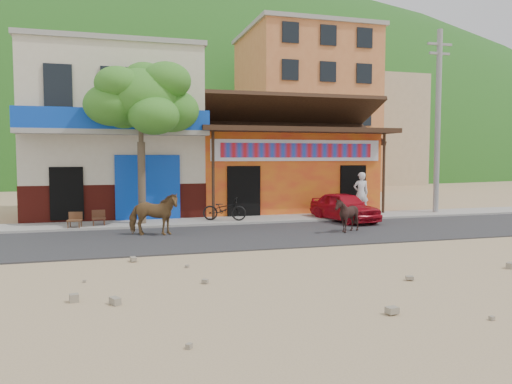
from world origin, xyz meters
TOP-DOWN VIEW (x-y plane):
  - ground at (0.00, 0.00)m, footprint 120.00×120.00m
  - road at (0.00, 2.50)m, footprint 60.00×5.00m
  - sidewalk at (0.00, 6.00)m, footprint 60.00×2.00m
  - dance_club at (2.00, 10.00)m, footprint 8.00×6.00m
  - cafe_building at (-5.50, 10.00)m, footprint 7.00×6.00m
  - apartment_front at (9.00, 24.00)m, footprint 9.00×9.00m
  - apartment_rear at (18.00, 30.00)m, footprint 8.00×8.00m
  - hillside at (0.00, 70.00)m, footprint 100.00×40.00m
  - tree at (-4.60, 5.80)m, footprint 3.00×3.00m
  - utility_pole at (8.20, 6.00)m, footprint 0.24×0.24m
  - cow_tan at (-4.40, 3.27)m, footprint 1.76×1.12m
  - cow_dark at (1.92, 2.16)m, footprint 1.21×1.11m
  - red_car at (3.13, 4.80)m, footprint 1.94×3.56m
  - scooter at (-1.50, 5.72)m, footprint 1.79×1.18m
  - pedestrian at (4.59, 6.19)m, footprint 0.72×0.53m
  - cafe_chair_left at (-6.14, 5.69)m, footprint 0.49×0.49m
  - cafe_chair_right at (-6.93, 5.30)m, footprint 0.52×0.52m

SIDE VIEW (x-z plane):
  - ground at x=0.00m, z-range 0.00..0.00m
  - road at x=0.00m, z-range 0.00..0.04m
  - sidewalk at x=0.00m, z-range 0.00..0.12m
  - scooter at x=-1.50m, z-range 0.12..1.01m
  - red_car at x=3.13m, z-range 0.04..1.19m
  - cafe_chair_right at x=-6.93m, z-range 0.12..1.11m
  - cow_dark at x=1.92m, z-range 0.04..1.20m
  - cafe_chair_left at x=-6.14m, z-range 0.12..1.12m
  - cow_tan at x=-4.40m, z-range 0.04..1.42m
  - pedestrian at x=4.59m, z-range 0.12..1.92m
  - dance_club at x=2.00m, z-range 0.00..3.60m
  - tree at x=-4.60m, z-range 0.12..6.12m
  - cafe_building at x=-5.50m, z-range 0.00..7.00m
  - utility_pole at x=8.20m, z-range 0.12..8.12m
  - apartment_rear at x=18.00m, z-range 0.00..10.00m
  - apartment_front at x=9.00m, z-range 0.00..12.00m
  - hillside at x=0.00m, z-range 0.00..24.00m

